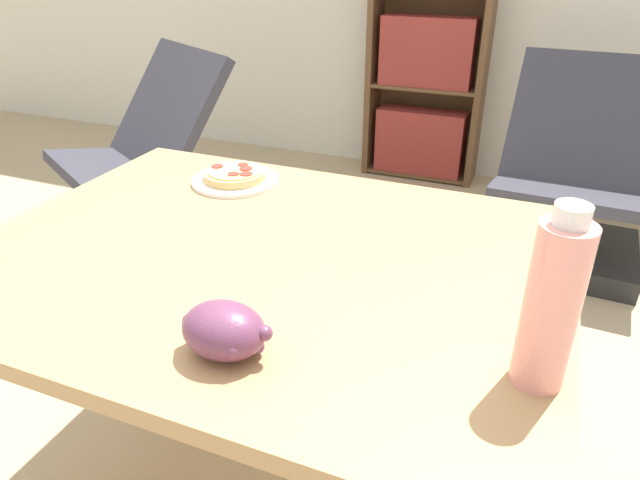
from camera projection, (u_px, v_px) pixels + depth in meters
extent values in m
plane|color=tan|center=(236.00, 475.00, 1.60)|extent=(14.00, 14.00, 0.00)
cube|color=tan|center=(264.00, 258.00, 1.18)|extent=(1.20, 0.92, 0.03)
cylinder|color=tan|center=(178.00, 272.00, 1.86)|extent=(0.06, 0.06, 0.73)
cylinder|color=tan|center=(524.00, 353.00, 1.50)|extent=(0.06, 0.06, 0.73)
cylinder|color=white|center=(235.00, 180.00, 1.50)|extent=(0.23, 0.23, 0.01)
cylinder|color=#DBB26B|center=(235.00, 175.00, 1.49)|extent=(0.16, 0.16, 0.02)
cylinder|color=#EACC7A|center=(234.00, 171.00, 1.48)|extent=(0.14, 0.14, 0.00)
cylinder|color=#A83328|center=(246.00, 174.00, 1.45)|extent=(0.03, 0.03, 0.00)
cylinder|color=#A83328|center=(233.00, 174.00, 1.45)|extent=(0.03, 0.03, 0.00)
cylinder|color=#A83328|center=(243.00, 164.00, 1.51)|extent=(0.03, 0.03, 0.00)
cylinder|color=#A83328|center=(246.00, 168.00, 1.49)|extent=(0.03, 0.03, 0.00)
cylinder|color=#A83328|center=(217.00, 166.00, 1.50)|extent=(0.03, 0.03, 0.00)
ellipsoid|color=#6B3856|center=(224.00, 330.00, 0.86)|extent=(0.13, 0.10, 0.09)
sphere|color=#6B3856|center=(209.00, 337.00, 0.87)|extent=(0.03, 0.03, 0.03)
sphere|color=#6B3856|center=(233.00, 350.00, 0.82)|extent=(0.03, 0.03, 0.03)
sphere|color=#6B3856|center=(218.00, 317.00, 0.91)|extent=(0.02, 0.02, 0.02)
sphere|color=#6B3856|center=(191.00, 321.00, 0.88)|extent=(0.03, 0.03, 0.03)
sphere|color=#6B3856|center=(257.00, 346.00, 0.87)|extent=(0.02, 0.02, 0.02)
sphere|color=#6B3856|center=(212.00, 342.00, 0.82)|extent=(0.02, 0.02, 0.02)
sphere|color=#6B3856|center=(222.00, 329.00, 0.89)|extent=(0.02, 0.02, 0.02)
sphere|color=#6B3856|center=(265.00, 333.00, 0.84)|extent=(0.02, 0.02, 0.02)
sphere|color=#6B3856|center=(208.00, 333.00, 0.89)|extent=(0.02, 0.02, 0.02)
cylinder|color=pink|center=(551.00, 308.00, 0.77)|extent=(0.07, 0.07, 0.25)
cylinder|color=white|center=(572.00, 215.00, 0.70)|extent=(0.05, 0.05, 0.03)
cube|color=black|center=(139.00, 225.00, 2.89)|extent=(0.82, 0.79, 0.10)
cube|color=#383842|center=(120.00, 172.00, 2.69)|extent=(0.84, 0.77, 0.14)
cube|color=#383842|center=(167.00, 109.00, 2.75)|extent=(0.80, 0.69, 0.55)
cube|color=black|center=(562.00, 251.00, 2.65)|extent=(0.65, 0.58, 0.10)
cube|color=#383842|center=(576.00, 195.00, 2.44)|extent=(0.71, 0.53, 0.14)
cube|color=#383842|center=(590.00, 121.00, 2.57)|extent=(0.70, 0.44, 0.55)
cube|color=brown|center=(375.00, 36.00, 3.37)|extent=(0.04, 0.24, 1.65)
cube|color=brown|center=(487.00, 43.00, 3.16)|extent=(0.04, 0.24, 1.65)
cube|color=brown|center=(434.00, 36.00, 3.36)|extent=(0.68, 0.01, 1.65)
cube|color=brown|center=(418.00, 171.00, 3.64)|extent=(0.61, 0.23, 0.02)
cube|color=#99332D|center=(420.00, 141.00, 3.53)|extent=(0.53, 0.17, 0.39)
cube|color=brown|center=(425.00, 86.00, 3.39)|extent=(0.61, 0.23, 0.02)
cube|color=#99332D|center=(428.00, 52.00, 3.28)|extent=(0.53, 0.17, 0.39)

